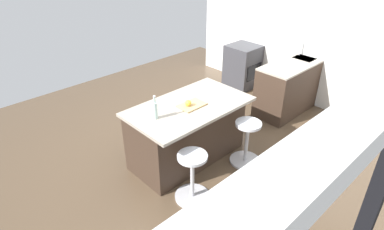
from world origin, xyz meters
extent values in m
plane|color=brown|center=(0.00, 0.00, 0.00)|extent=(7.30, 7.30, 0.00)
cube|color=silver|center=(-2.81, 0.00, 1.30)|extent=(0.12, 5.07, 2.60)
cube|color=#38281E|center=(-2.46, 0.06, 0.44)|extent=(1.81, 0.60, 0.88)
cube|color=#9E9384|center=(-2.46, 0.06, 0.89)|extent=(1.81, 0.60, 0.03)
cube|color=#38383D|center=(-2.68, 0.06, 0.85)|extent=(0.44, 0.36, 0.12)
cylinder|color=#B7B7BC|center=(-2.68, -0.09, 1.05)|extent=(0.02, 0.02, 0.28)
cube|color=#38383D|center=(-2.46, -1.19, 0.44)|extent=(0.60, 0.60, 0.88)
cube|color=black|center=(-2.46, -0.89, 0.40)|extent=(0.44, 0.01, 0.32)
cube|color=#38281E|center=(0.09, -0.14, 0.42)|extent=(1.62, 0.76, 0.84)
cube|color=#9E9384|center=(0.09, -0.09, 0.86)|extent=(1.68, 0.96, 0.04)
cylinder|color=#B7B7BC|center=(-0.43, 0.52, 0.01)|extent=(0.44, 0.44, 0.03)
cylinder|color=#B7B7BC|center=(-0.43, 0.52, 0.32)|extent=(0.05, 0.05, 0.60)
cylinder|color=silver|center=(-0.43, 0.52, 0.64)|extent=(0.36, 0.36, 0.04)
cylinder|color=#B7B7BC|center=(0.62, 0.52, 0.01)|extent=(0.44, 0.44, 0.03)
cylinder|color=#B7B7BC|center=(0.62, 0.52, 0.32)|extent=(0.05, 0.05, 0.60)
cylinder|color=silver|center=(0.62, 0.52, 0.64)|extent=(0.36, 0.36, 0.04)
cube|color=tan|center=(0.08, -0.05, 0.89)|extent=(0.36, 0.24, 0.02)
sphere|color=gold|center=(0.14, -0.06, 0.95)|extent=(0.08, 0.08, 0.08)
cylinder|color=silver|center=(0.64, -0.12, 0.99)|extent=(0.06, 0.06, 0.22)
cylinder|color=silver|center=(0.64, -0.12, 1.14)|extent=(0.03, 0.03, 0.08)
cylinder|color=#B7B7BC|center=(0.64, -0.12, 1.19)|extent=(0.03, 0.03, 0.02)
camera|label=1|loc=(2.72, 2.73, 2.95)|focal=30.51mm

